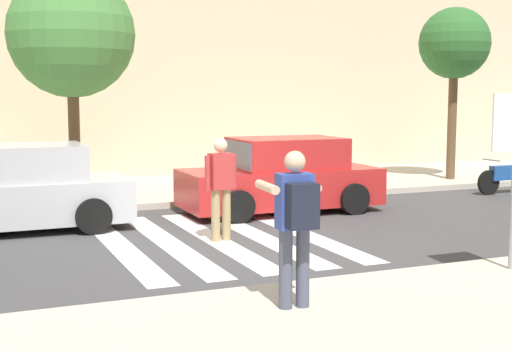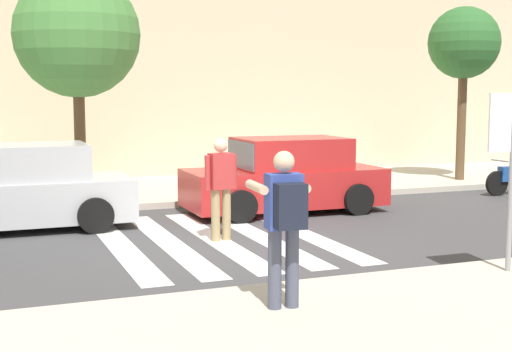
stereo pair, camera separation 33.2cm
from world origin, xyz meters
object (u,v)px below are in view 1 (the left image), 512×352
(street_tree_center, at_px, (71,35))
(motorcycle, at_px, (507,177))
(street_tree_east, at_px, (454,45))
(pedestrian_crossing, at_px, (221,183))
(photographer_with_backpack, at_px, (295,215))
(parked_car_red, at_px, (282,177))
(parked_car_silver, at_px, (15,191))

(street_tree_center, bearing_deg, motorcycle, -9.23)
(street_tree_center, bearing_deg, street_tree_east, 2.26)
(pedestrian_crossing, xyz_separation_m, motorcycle, (8.44, 2.56, -0.56))
(street_tree_east, bearing_deg, motorcycle, -86.89)
(street_tree_east, bearing_deg, street_tree_center, -177.74)
(photographer_with_backpack, distance_m, motorcycle, 11.43)
(motorcycle, distance_m, street_tree_east, 3.90)
(street_tree_center, relative_size, street_tree_east, 1.06)
(street_tree_center, xyz_separation_m, street_tree_east, (10.06, 0.40, 0.07))
(parked_car_red, height_order, motorcycle, parked_car_red)
(street_tree_center, bearing_deg, parked_car_silver, -124.81)
(parked_car_red, bearing_deg, parked_car_silver, 180.00)
(parked_car_red, bearing_deg, pedestrian_crossing, -133.89)
(photographer_with_backpack, xyz_separation_m, parked_car_red, (2.87, 6.53, -0.44))
(pedestrian_crossing, bearing_deg, street_tree_east, 28.99)
(street_tree_center, bearing_deg, parked_car_red, -26.52)
(motorcycle, bearing_deg, street_tree_east, 93.11)
(parked_car_red, relative_size, street_tree_east, 0.89)
(pedestrian_crossing, bearing_deg, parked_car_silver, 143.89)
(parked_car_red, distance_m, street_tree_center, 5.27)
(parked_car_red, xyz_separation_m, street_tree_center, (-3.92, 1.95, 2.94))
(parked_car_red, xyz_separation_m, street_tree_east, (6.15, 2.35, 3.00))
(parked_car_red, height_order, street_tree_center, street_tree_center)
(parked_car_red, bearing_deg, photographer_with_backpack, -113.74)
(pedestrian_crossing, relative_size, parked_car_silver, 0.42)
(photographer_with_backpack, bearing_deg, motorcycle, 36.79)
(parked_car_red, bearing_deg, motorcycle, 2.74)
(pedestrian_crossing, height_order, street_tree_center, street_tree_center)
(street_tree_east, bearing_deg, parked_car_red, -159.07)
(photographer_with_backpack, bearing_deg, street_tree_center, 97.02)
(pedestrian_crossing, bearing_deg, street_tree_center, 112.44)
(pedestrian_crossing, height_order, motorcycle, pedestrian_crossing)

